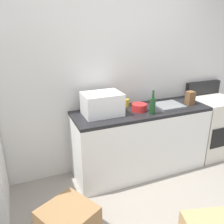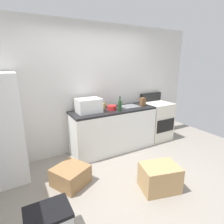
{
  "view_description": "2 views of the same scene",
  "coord_description": "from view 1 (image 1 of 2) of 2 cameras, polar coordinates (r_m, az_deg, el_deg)",
  "views": [
    {
      "loc": [
        -1.15,
        -1.32,
        1.95
      ],
      "look_at": [
        -0.18,
        1.06,
        0.98
      ],
      "focal_mm": 38.13,
      "sensor_mm": 36.0,
      "label": 1
    },
    {
      "loc": [
        -1.52,
        -1.96,
        1.85
      ],
      "look_at": [
        0.12,
        0.95,
        0.92
      ],
      "focal_mm": 29.25,
      "sensor_mm": 36.0,
      "label": 2
    }
  ],
  "objects": [
    {
      "name": "wall_back",
      "position": [
        3.16,
        -0.48,
        8.75
      ],
      "size": [
        5.0,
        0.1,
        2.6
      ],
      "primitive_type": "cube",
      "color": "silver",
      "rests_on": "ground_plane"
    },
    {
      "name": "kitchen_counter",
      "position": [
        3.27,
        6.8,
        -6.83
      ],
      "size": [
        1.8,
        0.6,
        0.9
      ],
      "color": "white",
      "rests_on": "ground_plane"
    },
    {
      "name": "stove_oven",
      "position": [
        3.96,
        22.43,
        -3.02
      ],
      "size": [
        0.6,
        0.61,
        1.1
      ],
      "color": "silver",
      "rests_on": "ground_plane"
    },
    {
      "name": "microwave",
      "position": [
        2.86,
        -2.38,
        1.96
      ],
      "size": [
        0.46,
        0.34,
        0.27
      ],
      "primitive_type": "cube",
      "color": "white",
      "rests_on": "kitchen_counter"
    },
    {
      "name": "sink_basin",
      "position": [
        3.26,
        13.39,
        1.53
      ],
      "size": [
        0.36,
        0.32,
        0.03
      ],
      "primitive_type": "cube",
      "color": "slate",
      "rests_on": "kitchen_counter"
    },
    {
      "name": "wine_bottle",
      "position": [
        2.92,
        9.71,
        1.56
      ],
      "size": [
        0.07,
        0.07,
        0.3
      ],
      "color": "#193F1E",
      "rests_on": "kitchen_counter"
    },
    {
      "name": "coffee_mug",
      "position": [
        3.19,
        3.41,
        2.3
      ],
      "size": [
        0.08,
        0.08,
        0.1
      ],
      "primitive_type": "cylinder",
      "color": "gold",
      "rests_on": "kitchen_counter"
    },
    {
      "name": "knife_block",
      "position": [
        3.41,
        18.23,
        3.24
      ],
      "size": [
        0.1,
        0.1,
        0.18
      ],
      "primitive_type": "cube",
      "color": "brown",
      "rests_on": "kitchen_counter"
    },
    {
      "name": "mixing_bowl",
      "position": [
        3.03,
        6.54,
        1.12
      ],
      "size": [
        0.19,
        0.19,
        0.09
      ],
      "primitive_type": "cylinder",
      "color": "red",
      "rests_on": "kitchen_counter"
    },
    {
      "name": "cardboard_box_medium",
      "position": [
        2.58,
        -10.47,
        -24.34
      ],
      "size": [
        0.64,
        0.63,
        0.29
      ],
      "primitive_type": "cube",
      "rotation": [
        0.0,
        0.0,
        0.48
      ],
      "color": "olive",
      "rests_on": "ground_plane"
    }
  ]
}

